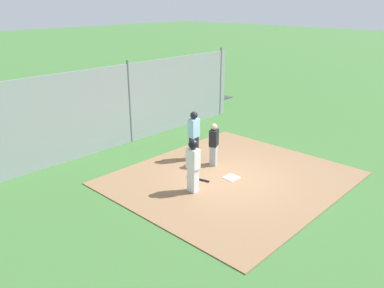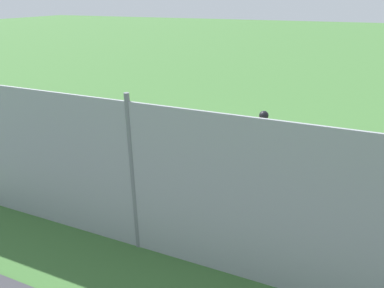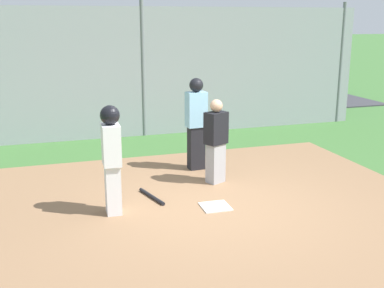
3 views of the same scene
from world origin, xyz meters
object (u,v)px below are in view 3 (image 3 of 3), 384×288
umpire (196,122)px  parked_car_blue (279,79)px  runner (111,153)px  baseball_bat (152,196)px  home_plate (215,207)px  catcher (216,140)px

umpire → parked_car_blue: size_ratio=0.42×
runner → baseball_bat: 1.24m
home_plate → catcher: catcher is taller
catcher → runner: 2.18m
runner → parked_car_blue: 12.75m
umpire → parked_car_blue: umpire is taller
home_plate → catcher: bearing=-110.3°
baseball_bat → runner: bearing=107.1°
catcher → umpire: umpire is taller
home_plate → parked_car_blue: (-6.40, -10.21, 0.57)m
umpire → catcher: bearing=1.2°
catcher → runner: (1.99, 0.88, 0.18)m
catcher → parked_car_blue: 10.86m
runner → parked_car_blue: bearing=53.5°
catcher → umpire: (0.08, -0.87, 0.17)m
parked_car_blue → baseball_bat: bearing=-124.6°
home_plate → umpire: umpire is taller
catcher → baseball_bat: bearing=-95.8°
umpire → runner: bearing=-51.5°
parked_car_blue → umpire: bearing=-123.7°
catcher → baseball_bat: catcher is taller
runner → parked_car_blue: runner is taller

